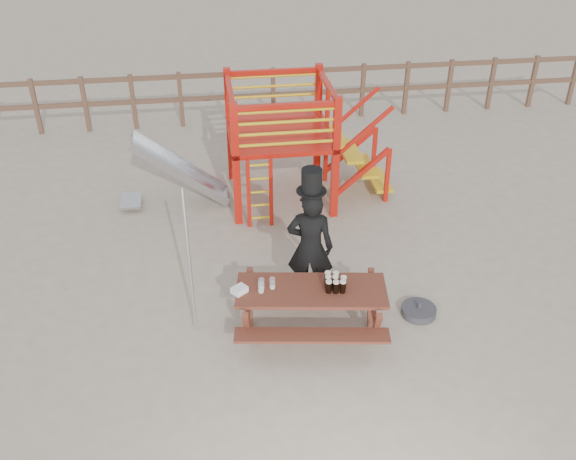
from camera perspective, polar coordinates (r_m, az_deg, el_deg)
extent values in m
plane|color=tan|center=(8.50, 1.16, -8.88)|extent=(60.00, 60.00, 0.00)
cube|color=brown|center=(14.08, -3.43, 13.72)|extent=(15.00, 0.06, 0.10)
cube|color=brown|center=(14.25, -3.36, 11.81)|extent=(15.00, 0.06, 0.10)
cube|color=brown|center=(14.61, -21.50, 10.14)|extent=(0.09, 0.09, 1.20)
cube|color=brown|center=(14.41, -17.60, 10.59)|extent=(0.09, 0.09, 1.20)
cube|color=brown|center=(14.28, -13.59, 11.00)|extent=(0.09, 0.09, 1.20)
cube|color=brown|center=(14.21, -9.51, 11.37)|extent=(0.09, 0.09, 1.20)
cube|color=brown|center=(14.22, -5.41, 11.67)|extent=(0.09, 0.09, 1.20)
cube|color=brown|center=(14.29, -1.32, 11.92)|extent=(0.09, 0.09, 1.20)
cube|color=brown|center=(14.44, 2.71, 12.11)|extent=(0.09, 0.09, 1.20)
cube|color=brown|center=(14.65, 6.65, 12.24)|extent=(0.09, 0.09, 1.20)
cube|color=brown|center=(14.92, 10.46, 12.30)|extent=(0.09, 0.09, 1.20)
cube|color=brown|center=(15.26, 14.12, 12.32)|extent=(0.09, 0.09, 1.20)
cube|color=brown|center=(15.65, 17.61, 12.29)|extent=(0.09, 0.09, 1.20)
cube|color=brown|center=(16.10, 20.92, 12.22)|extent=(0.09, 0.09, 1.20)
cube|color=brown|center=(16.59, 24.04, 12.12)|extent=(0.09, 0.09, 1.20)
cube|color=red|center=(10.18, -4.63, 5.72)|extent=(0.12, 0.12, 2.10)
cube|color=red|center=(10.38, 4.25, 6.29)|extent=(0.12, 0.12, 2.10)
cube|color=red|center=(11.63, -5.22, 9.23)|extent=(0.12, 0.12, 2.10)
cube|color=red|center=(11.81, 2.66, 9.69)|extent=(0.12, 0.12, 2.10)
cube|color=red|center=(10.91, -0.74, 8.59)|extent=(1.72, 1.72, 0.08)
cube|color=red|center=(9.87, -0.16, 10.97)|extent=(1.60, 0.08, 0.08)
cube|color=red|center=(11.36, -1.31, 13.90)|extent=(1.60, 0.08, 0.08)
cube|color=red|center=(10.54, -5.19, 12.28)|extent=(0.08, 1.60, 0.08)
cube|color=red|center=(10.73, 3.57, 12.72)|extent=(0.08, 1.60, 0.08)
cylinder|color=gold|center=(10.11, -0.15, 7.70)|extent=(1.50, 0.05, 0.05)
cylinder|color=gold|center=(11.57, -1.27, 10.99)|extent=(1.50, 0.05, 0.05)
cylinder|color=gold|center=(10.04, -0.15, 8.64)|extent=(1.50, 0.05, 0.05)
cylinder|color=gold|center=(11.50, -1.28, 11.82)|extent=(1.50, 0.05, 0.05)
cylinder|color=gold|center=(9.96, -0.16, 9.58)|extent=(1.50, 0.05, 0.05)
cylinder|color=gold|center=(11.44, -1.30, 12.67)|extent=(1.50, 0.05, 0.05)
cylinder|color=gold|center=(9.90, -0.16, 10.54)|extent=(1.50, 0.05, 0.05)
cylinder|color=gold|center=(11.38, -1.31, 13.52)|extent=(1.50, 0.05, 0.05)
cube|color=red|center=(10.27, -3.52, 3.18)|extent=(0.06, 0.06, 1.20)
cube|color=red|center=(10.30, -1.52, 3.32)|extent=(0.06, 0.06, 1.20)
cylinder|color=gold|center=(10.51, -2.46, 1.11)|extent=(0.36, 0.04, 0.04)
cylinder|color=gold|center=(10.39, -2.49, 2.24)|extent=(0.36, 0.04, 0.04)
cylinder|color=gold|center=(10.27, -2.52, 3.40)|extent=(0.36, 0.04, 0.04)
cylinder|color=gold|center=(10.16, -2.55, 4.58)|extent=(0.36, 0.04, 0.04)
cylinder|color=gold|center=(10.05, -2.59, 5.79)|extent=(0.36, 0.04, 0.04)
cube|color=gold|center=(11.11, 4.18, 8.28)|extent=(0.30, 0.90, 0.06)
cube|color=gold|center=(11.29, 5.52, 6.96)|extent=(0.30, 0.90, 0.06)
cube|color=gold|center=(11.49, 6.81, 5.67)|extent=(0.30, 0.90, 0.06)
cube|color=gold|center=(11.69, 8.05, 4.43)|extent=(0.30, 0.90, 0.06)
cube|color=red|center=(11.01, 6.60, 5.14)|extent=(0.95, 0.08, 0.86)
cube|color=red|center=(11.79, 5.56, 7.13)|extent=(0.95, 0.08, 0.86)
cube|color=#B0B2B7|center=(11.09, -9.50, 5.23)|extent=(1.53, 0.55, 1.21)
cube|color=#B0B2B7|center=(10.83, -9.52, 4.77)|extent=(1.58, 0.04, 1.28)
cube|color=#B0B2B7|center=(11.31, -9.52, 6.03)|extent=(1.58, 0.04, 1.28)
cube|color=#B0B2B7|center=(11.40, -13.78, 2.53)|extent=(0.35, 0.55, 0.05)
cube|color=brown|center=(8.01, 2.09, -5.41)|extent=(1.95, 0.97, 0.05)
cube|color=brown|center=(7.79, 2.14, -9.36)|extent=(1.89, 0.53, 0.04)
cube|color=brown|center=(8.59, 1.96, -4.78)|extent=(1.89, 0.53, 0.04)
cube|color=brown|center=(8.25, -3.53, -7.38)|extent=(0.24, 1.12, 0.67)
cube|color=brown|center=(8.30, 7.57, -7.37)|extent=(0.24, 1.12, 0.67)
imported|color=black|center=(8.51, 1.98, -1.58)|extent=(0.71, 0.55, 1.71)
cube|color=#0D923D|center=(8.51, 2.09, 0.08)|extent=(0.07, 0.03, 0.40)
cylinder|color=black|center=(8.06, 2.10, 3.50)|extent=(0.39, 0.39, 0.01)
cylinder|color=black|center=(7.99, 2.12, 4.47)|extent=(0.26, 0.26, 0.30)
cube|color=white|center=(8.05, 2.21, 5.55)|extent=(0.13, 0.04, 0.03)
cylinder|color=#B2B2B7|center=(7.93, -8.75, -3.04)|extent=(0.05, 0.05, 2.12)
cylinder|color=#343439|center=(8.89, 11.53, -7.06)|extent=(0.47, 0.47, 0.11)
cylinder|color=#343439|center=(8.82, 11.60, -6.56)|extent=(0.05, 0.05, 0.09)
cube|color=white|center=(7.94, -4.34, -5.33)|extent=(0.23, 0.22, 0.08)
cylinder|color=black|center=(7.91, 3.63, -5.10)|extent=(0.07, 0.07, 0.15)
cylinder|color=#EDE4C2|center=(7.86, 3.65, -4.61)|extent=(0.08, 0.08, 0.02)
cylinder|color=black|center=(7.91, 4.27, -5.12)|extent=(0.07, 0.07, 0.15)
cylinder|color=#EDE4C2|center=(7.86, 4.30, -4.63)|extent=(0.08, 0.08, 0.02)
cylinder|color=black|center=(7.93, 4.89, -5.09)|extent=(0.07, 0.07, 0.15)
cylinder|color=#EDE4C2|center=(7.87, 4.92, -4.60)|extent=(0.08, 0.08, 0.02)
cylinder|color=black|center=(7.99, 3.58, -4.67)|extent=(0.07, 0.07, 0.15)
cylinder|color=#EDE4C2|center=(7.94, 3.60, -4.17)|extent=(0.08, 0.08, 0.02)
cylinder|color=black|center=(8.00, 4.22, -4.67)|extent=(0.07, 0.07, 0.15)
cylinder|color=#EDE4C2|center=(7.94, 4.24, -4.18)|extent=(0.08, 0.08, 0.02)
cylinder|color=black|center=(7.99, 4.94, -4.72)|extent=(0.07, 0.07, 0.15)
cylinder|color=#EDE4C2|center=(7.94, 4.97, -4.23)|extent=(0.08, 0.08, 0.02)
cylinder|color=black|center=(8.06, 3.54, -4.30)|extent=(0.07, 0.07, 0.15)
cylinder|color=#EDE4C2|center=(8.01, 3.56, -3.81)|extent=(0.08, 0.08, 0.02)
cylinder|color=black|center=(8.06, 4.26, -4.33)|extent=(0.07, 0.07, 0.15)
cylinder|color=#EDE4C2|center=(8.01, 4.29, -3.83)|extent=(0.08, 0.08, 0.02)
cylinder|color=silver|center=(7.91, -2.43, -5.10)|extent=(0.07, 0.07, 0.15)
cylinder|color=#EDE4C2|center=(7.95, -2.42, -5.47)|extent=(0.07, 0.07, 0.02)
cylinder|color=silver|center=(7.96, -2.37, -4.81)|extent=(0.07, 0.07, 0.15)
cylinder|color=#EDE4C2|center=(8.00, -2.36, -5.18)|extent=(0.07, 0.07, 0.02)
cylinder|color=silver|center=(7.97, -1.40, -4.74)|extent=(0.07, 0.07, 0.15)
cylinder|color=#EDE4C2|center=(8.01, -1.40, -5.11)|extent=(0.07, 0.07, 0.02)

